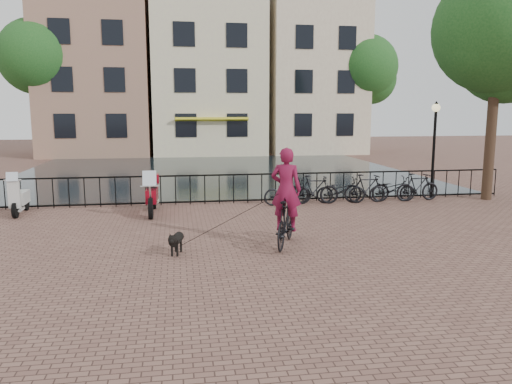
{
  "coord_description": "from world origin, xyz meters",
  "views": [
    {
      "loc": [
        -1.92,
        -9.08,
        3.21
      ],
      "look_at": [
        0.0,
        3.0,
        1.2
      ],
      "focal_mm": 35.0,
      "sensor_mm": 36.0,
      "label": 1
    }
  ],
  "objects": [
    {
      "name": "motorcycle",
      "position": [
        -2.72,
        6.59,
        0.75
      ],
      "size": [
        0.53,
        2.1,
        1.5
      ],
      "rotation": [
        0.0,
        0.0,
        -0.02
      ],
      "color": "maroon",
      "rests_on": "ground"
    },
    {
      "name": "ground",
      "position": [
        0.0,
        0.0,
        0.0
      ],
      "size": [
        100.0,
        100.0,
        0.0
      ],
      "primitive_type": "plane",
      "color": "brown",
      "rests_on": "ground"
    },
    {
      "name": "lamp_post",
      "position": [
        7.2,
        7.6,
        2.38
      ],
      "size": [
        0.3,
        0.3,
        3.45
      ],
      "color": "black",
      "rests_on": "ground"
    },
    {
      "name": "canal_house_right",
      "position": [
        8.5,
        30.0,
        6.65
      ],
      "size": [
        7.0,
        9.0,
        13.3
      ],
      "color": "beige",
      "rests_on": "ground"
    },
    {
      "name": "railing",
      "position": [
        0.0,
        8.0,
        0.5
      ],
      "size": [
        20.0,
        0.05,
        1.02
      ],
      "color": "black",
      "rests_on": "ground"
    },
    {
      "name": "parked_bike_4",
      "position": [
        5.6,
        7.4,
        0.45
      ],
      "size": [
        1.72,
        0.61,
        0.9
      ],
      "primitive_type": "imported",
      "rotation": [
        0.0,
        0.0,
        1.58
      ],
      "color": "black",
      "rests_on": "ground"
    },
    {
      "name": "tree_far_left",
      "position": [
        -11.0,
        27.0,
        6.73
      ],
      "size": [
        5.04,
        5.04,
        9.27
      ],
      "color": "black",
      "rests_on": "ground"
    },
    {
      "name": "parked_bike_2",
      "position": [
        3.7,
        7.4,
        0.45
      ],
      "size": [
        1.77,
        0.79,
        0.9
      ],
      "primitive_type": "imported",
      "rotation": [
        0.0,
        0.0,
        1.46
      ],
      "color": "black",
      "rests_on": "ground"
    },
    {
      "name": "cyclist",
      "position": [
        0.6,
        2.25,
        1.04
      ],
      "size": [
        1.3,
        2.07,
        2.75
      ],
      "rotation": [
        0.0,
        0.0,
        2.75
      ],
      "color": "black",
      "rests_on": "ground"
    },
    {
      "name": "canal_house_mid",
      "position": [
        0.5,
        30.0,
        5.9
      ],
      "size": [
        8.0,
        9.5,
        11.8
      ],
      "color": "beige",
      "rests_on": "ground"
    },
    {
      "name": "canal_house_left",
      "position": [
        -7.5,
        30.0,
        6.4
      ],
      "size": [
        7.5,
        9.0,
        12.8
      ],
      "color": "#987358",
      "rests_on": "ground"
    },
    {
      "name": "canal_water",
      "position": [
        0.0,
        17.3,
        0.0
      ],
      "size": [
        20.0,
        20.0,
        0.0
      ],
      "primitive_type": "plane",
      "color": "black",
      "rests_on": "ground"
    },
    {
      "name": "dog",
      "position": [
        -1.98,
        1.95,
        0.27
      ],
      "size": [
        0.44,
        0.85,
        0.54
      ],
      "rotation": [
        0.0,
        0.0,
        -0.24
      ],
      "color": "black",
      "rests_on": "ground"
    },
    {
      "name": "tree_near_right",
      "position": [
        9.2,
        7.3,
        5.97
      ],
      "size": [
        4.48,
        4.48,
        8.24
      ],
      "color": "black",
      "rests_on": "ground"
    },
    {
      "name": "parked_bike_0",
      "position": [
        1.8,
        7.4,
        0.45
      ],
      "size": [
        1.78,
        0.84,
        0.9
      ],
      "primitive_type": "imported",
      "rotation": [
        0.0,
        0.0,
        1.71
      ],
      "color": "black",
      "rests_on": "ground"
    },
    {
      "name": "parked_bike_5",
      "position": [
        6.55,
        7.4,
        0.5
      ],
      "size": [
        1.7,
        0.62,
        1.0
      ],
      "primitive_type": "imported",
      "rotation": [
        0.0,
        0.0,
        1.66
      ],
      "color": "black",
      "rests_on": "ground"
    },
    {
      "name": "parked_bike_1",
      "position": [
        2.75,
        7.4,
        0.5
      ],
      "size": [
        1.71,
        0.67,
        1.0
      ],
      "primitive_type": "imported",
      "rotation": [
        0.0,
        0.0,
        1.45
      ],
      "color": "black",
      "rests_on": "ground"
    },
    {
      "name": "parked_bike_3",
      "position": [
        4.65,
        7.4,
        0.5
      ],
      "size": [
        1.67,
        0.48,
        1.0
      ],
      "primitive_type": "imported",
      "rotation": [
        0.0,
        0.0,
        1.58
      ],
      "color": "black",
      "rests_on": "ground"
    },
    {
      "name": "tree_far_right",
      "position": [
        12.0,
        27.0,
        6.35
      ],
      "size": [
        4.76,
        4.76,
        8.76
      ],
      "color": "black",
      "rests_on": "ground"
    },
    {
      "name": "scooter",
      "position": [
        -6.79,
        7.17,
        0.72
      ],
      "size": [
        0.49,
        1.56,
        1.43
      ],
      "rotation": [
        0.0,
        0.0,
        0.03
      ],
      "color": "beige",
      "rests_on": "ground"
    }
  ]
}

